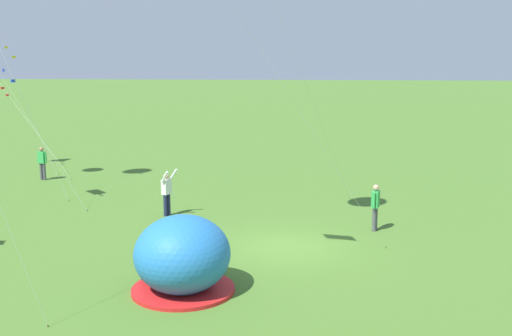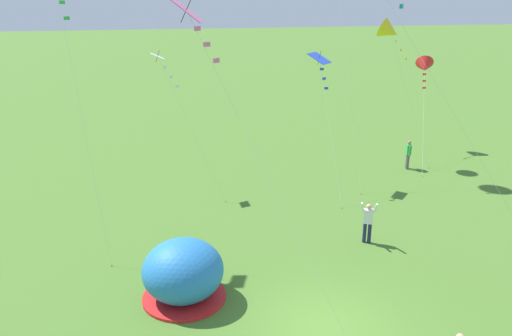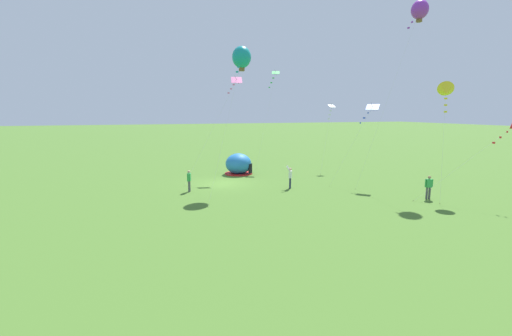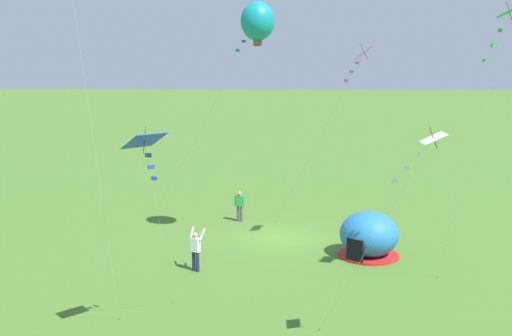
{
  "view_description": "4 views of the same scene",
  "coord_description": "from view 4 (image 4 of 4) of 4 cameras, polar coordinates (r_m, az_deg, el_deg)",
  "views": [
    {
      "loc": [
        -19.2,
        -0.68,
        6.26
      ],
      "look_at": [
        -0.47,
        0.96,
        2.77
      ],
      "focal_mm": 42.0,
      "sensor_mm": 36.0,
      "label": 1
    },
    {
      "loc": [
        -5.09,
        -12.01,
        9.64
      ],
      "look_at": [
        -1.06,
        4.72,
        3.7
      ],
      "focal_mm": 35.0,
      "sensor_mm": 36.0,
      "label": 2
    },
    {
      "loc": [
        29.01,
        -6.54,
        6.28
      ],
      "look_at": [
        3.73,
        1.91,
        1.87
      ],
      "focal_mm": 24.0,
      "sensor_mm": 36.0,
      "label": 3
    },
    {
      "loc": [
        0.33,
        29.3,
        8.98
      ],
      "look_at": [
        1.16,
        2.66,
        4.12
      ],
      "focal_mm": 42.0,
      "sensor_mm": 36.0,
      "label": 4
    }
  ],
  "objects": [
    {
      "name": "kite_white",
      "position": [
        17.08,
        15.63,
        1.56
      ],
      "size": [
        3.08,
        3.02,
        7.18
      ],
      "color": "silver",
      "rests_on": "ground"
    },
    {
      "name": "ground_plane",
      "position": [
        30.65,
        2.34,
        -6.7
      ],
      "size": [
        300.0,
        300.0,
        0.0
      ],
      "primitive_type": "plane",
      "color": "#477028"
    },
    {
      "name": "kite_green",
      "position": [
        22.88,
        22.59,
        12.57
      ],
      "size": [
        1.68,
        3.24,
        10.92
      ],
      "color": "silver",
      "rests_on": "ground"
    },
    {
      "name": "kite_pink",
      "position": [
        27.35,
        9.96,
        10.3
      ],
      "size": [
        4.31,
        6.34,
        9.64
      ],
      "color": "silver",
      "rests_on": "ground"
    },
    {
      "name": "kite_teal",
      "position": [
        27.83,
        0.15,
        13.79
      ],
      "size": [
        6.83,
        4.94,
        11.55
      ],
      "color": "silver",
      "rests_on": "ground"
    },
    {
      "name": "person_with_toddler",
      "position": [
        33.51,
        -1.57,
        -3.5
      ],
      "size": [
        0.56,
        0.35,
        1.72
      ],
      "color": "#4C4C51",
      "rests_on": "ground"
    },
    {
      "name": "person_arms_raised",
      "position": [
        25.9,
        -5.78,
        -7.66
      ],
      "size": [
        0.72,
        0.64,
        1.89
      ],
      "color": "#1E2347",
      "rests_on": "ground"
    },
    {
      "name": "popup_tent",
      "position": [
        28.18,
        10.71,
        -6.31
      ],
      "size": [
        2.81,
        2.81,
        2.1
      ],
      "color": "#2672BF",
      "rests_on": "ground"
    },
    {
      "name": "kite_blue",
      "position": [
        17.74,
        -10.45,
        2.04
      ],
      "size": [
        1.41,
        4.65,
        7.05
      ],
      "color": "silver",
      "rests_on": "ground"
    }
  ]
}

